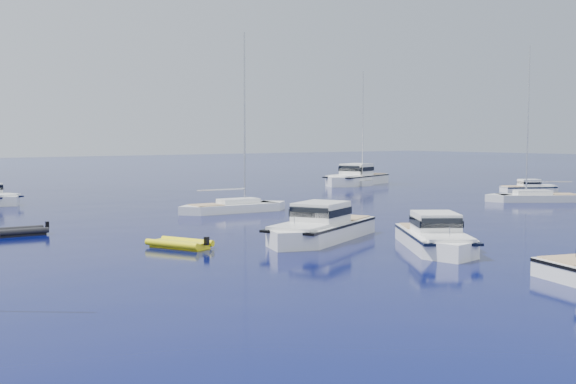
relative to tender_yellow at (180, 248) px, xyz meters
name	(u,v)px	position (x,y,z in m)	size (l,w,h in m)	color
motor_cruiser_left	(436,249)	(10.62, -9.17, 0.00)	(2.98, 9.73, 2.55)	white
motor_cruiser_centre	(319,240)	(8.01, -2.50, 0.00)	(3.34, 10.91, 2.86)	silver
motor_cruiser_far_r	(530,192)	(50.80, 11.41, 0.00)	(2.11, 6.91, 1.81)	white
motor_cruiser_distant	(355,185)	(44.34, 32.46, 0.00)	(3.98, 12.99, 3.41)	white
sailboat_mid_r	(537,201)	(40.97, 4.24, 0.00)	(2.68, 10.30, 15.14)	silver
sailboat_centre	(234,212)	(13.15, 14.03, 0.00)	(2.66, 10.24, 15.05)	white
sailboat_sails_far	(362,184)	(45.95, 32.86, 0.00)	(2.63, 10.12, 14.87)	silver
tender_yellow	(180,248)	(0.00, 0.00, 0.00)	(2.04, 3.73, 0.95)	yellow
tender_grey_far	(17,235)	(-5.32, 10.80, 0.00)	(2.03, 3.72, 0.95)	black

